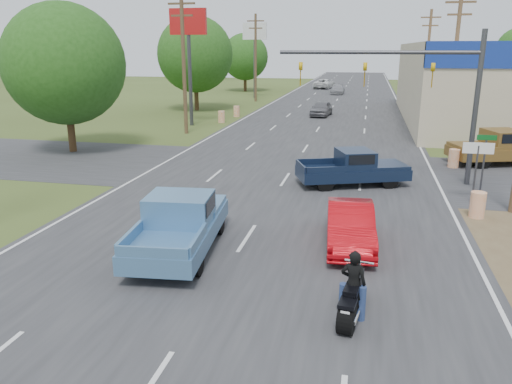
% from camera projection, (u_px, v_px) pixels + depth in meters
% --- Properties ---
extents(main_road, '(15.00, 180.00, 0.02)m').
position_uv_depth(main_road, '(326.00, 116.00, 46.86)').
color(main_road, '#2D2D30').
rests_on(main_road, ground).
extents(cross_road, '(120.00, 10.00, 0.02)m').
position_uv_depth(cross_road, '(291.00, 170.00, 26.22)').
color(cross_road, '#2D2D30').
rests_on(cross_road, ground).
extents(utility_pole_2, '(2.00, 0.28, 10.00)m').
position_uv_depth(utility_pole_2, '(455.00, 61.00, 34.96)').
color(utility_pole_2, '#4C3823').
rests_on(utility_pole_2, ground).
extents(utility_pole_3, '(2.00, 0.28, 10.00)m').
position_uv_depth(utility_pole_3, '(427.00, 57.00, 51.84)').
color(utility_pole_3, '#4C3823').
rests_on(utility_pole_3, ground).
extents(utility_pole_5, '(2.00, 0.28, 10.00)m').
position_uv_depth(utility_pole_5, '(184.00, 61.00, 36.10)').
color(utility_pole_5, '#4C3823').
rests_on(utility_pole_5, ground).
extents(utility_pole_6, '(2.00, 0.28, 10.00)m').
position_uv_depth(utility_pole_6, '(256.00, 56.00, 58.61)').
color(utility_pole_6, '#4C3823').
rests_on(utility_pole_6, ground).
extents(tree_0, '(7.14, 7.14, 8.84)m').
position_uv_depth(tree_0, '(64.00, 64.00, 29.55)').
color(tree_0, '#422D19').
rests_on(tree_0, ground).
extents(tree_1, '(7.56, 7.56, 9.36)m').
position_uv_depth(tree_1, '(195.00, 54.00, 49.99)').
color(tree_1, '#422D19').
rests_on(tree_1, ground).
extents(tree_2, '(6.72, 6.72, 8.32)m').
position_uv_depth(tree_2, '(245.00, 57.00, 72.82)').
color(tree_2, '#422D19').
rests_on(tree_2, ground).
extents(tree_4, '(9.24, 9.24, 11.44)m').
position_uv_depth(tree_4, '(36.00, 44.00, 89.23)').
color(tree_4, '#422D19').
rests_on(tree_4, ground).
extents(tree_6, '(8.82, 8.82, 10.92)m').
position_uv_depth(tree_6, '(204.00, 46.00, 102.87)').
color(tree_6, '#422D19').
rests_on(tree_6, ground).
extents(barrel_0, '(0.56, 0.56, 1.00)m').
position_uv_depth(barrel_0, '(478.00, 205.00, 18.80)').
color(barrel_0, orange).
rests_on(barrel_0, ground).
extents(barrel_1, '(0.56, 0.56, 1.00)m').
position_uv_depth(barrel_1, '(454.00, 159.00, 26.68)').
color(barrel_1, orange).
rests_on(barrel_1, ground).
extents(barrel_2, '(0.56, 0.56, 1.00)m').
position_uv_depth(barrel_2, '(221.00, 117.00, 42.86)').
color(barrel_2, orange).
rests_on(barrel_2, ground).
extents(barrel_3, '(0.56, 0.56, 1.00)m').
position_uv_depth(barrel_3, '(237.00, 111.00, 46.55)').
color(barrel_3, orange).
rests_on(barrel_3, ground).
extents(pole_sign_left_near, '(3.00, 0.35, 9.20)m').
position_uv_depth(pole_sign_left_near, '(189.00, 35.00, 39.55)').
color(pole_sign_left_near, '#3F3F44').
rests_on(pole_sign_left_near, ground).
extents(pole_sign_left_far, '(3.00, 0.35, 9.20)m').
position_uv_depth(pole_sign_left_far, '(255.00, 40.00, 62.06)').
color(pole_sign_left_far, '#3F3F44').
rests_on(pole_sign_left_far, ground).
extents(lane_sign, '(1.20, 0.08, 2.52)m').
position_uv_depth(lane_sign, '(477.00, 158.00, 20.24)').
color(lane_sign, '#3F3F44').
rests_on(lane_sign, ground).
extents(street_name_sign, '(0.80, 0.08, 2.61)m').
position_uv_depth(street_name_sign, '(484.00, 158.00, 21.60)').
color(street_name_sign, '#3F3F44').
rests_on(street_name_sign, ground).
extents(signal_mast, '(9.12, 0.40, 7.00)m').
position_uv_depth(signal_mast, '(416.00, 80.00, 22.74)').
color(signal_mast, '#3F3F44').
rests_on(signal_mast, ground).
extents(red_convertible, '(1.78, 4.27, 1.37)m').
position_uv_depth(red_convertible, '(350.00, 226.00, 16.03)').
color(red_convertible, '#BA0810').
rests_on(red_convertible, ground).
extents(motorcycle, '(0.78, 2.32, 1.18)m').
position_uv_depth(motorcycle, '(352.00, 300.00, 11.66)').
color(motorcycle, black).
rests_on(motorcycle, ground).
extents(rider, '(0.65, 0.47, 1.63)m').
position_uv_depth(rider, '(353.00, 287.00, 11.64)').
color(rider, black).
rests_on(rider, ground).
extents(blue_pickup, '(2.68, 5.71, 1.83)m').
position_uv_depth(blue_pickup, '(181.00, 222.00, 15.67)').
color(blue_pickup, black).
rests_on(blue_pickup, ground).
extents(navy_pickup, '(5.39, 3.60, 1.67)m').
position_uv_depth(navy_pickup, '(355.00, 168.00, 23.18)').
color(navy_pickup, black).
rests_on(navy_pickup, ground).
extents(brown_pickup, '(6.13, 3.88, 1.90)m').
position_uv_depth(brown_pickup, '(501.00, 147.00, 27.37)').
color(brown_pickup, black).
rests_on(brown_pickup, ground).
extents(distant_car_grey, '(2.06, 4.24, 1.39)m').
position_uv_depth(distant_car_grey, '(321.00, 109.00, 46.91)').
color(distant_car_grey, slate).
rests_on(distant_car_grey, ground).
extents(distant_car_silver, '(1.84, 4.45, 1.29)m').
position_uv_depth(distant_car_silver, '(338.00, 89.00, 69.50)').
color(distant_car_silver, '#98989C').
rests_on(distant_car_silver, ground).
extents(distant_car_white, '(3.28, 5.63, 1.47)m').
position_uv_depth(distant_car_white, '(324.00, 84.00, 78.85)').
color(distant_car_white, silver).
rests_on(distant_car_white, ground).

